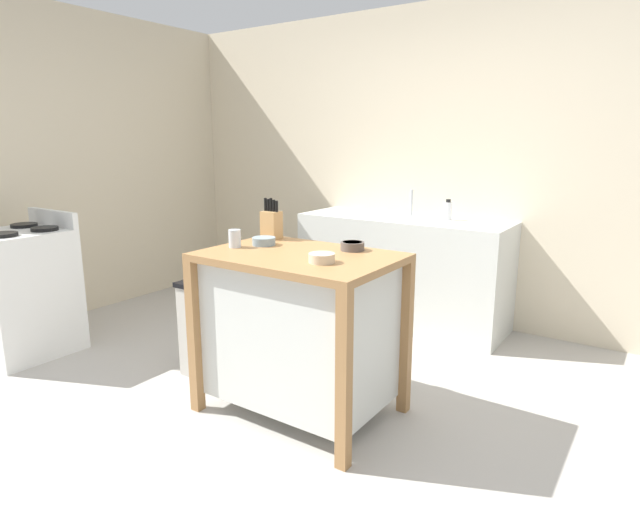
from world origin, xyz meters
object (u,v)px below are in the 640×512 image
object	(u,v)px
knife_block	(271,224)
sink_faucet	(411,203)
bottle_spray_cleaner	(448,210)
bowl_ceramic_small	(322,258)
stove	(22,292)
kitchen_island	(300,325)
drinking_cup	(235,238)
bowl_ceramic_wide	(264,241)
trash_bin	(211,328)
bowl_stoneware_deep	(352,246)

from	to	relation	value
knife_block	sink_faucet	size ratio (longest dim) A/B	1.14
sink_faucet	bottle_spray_cleaner	world-z (taller)	sink_faucet
bowl_ceramic_small	stove	bearing A→B (deg)	-172.18
knife_block	kitchen_island	bearing A→B (deg)	-32.63
drinking_cup	bottle_spray_cleaner	world-z (taller)	bottle_spray_cleaner
bowl_ceramic_wide	trash_bin	distance (m)	0.77
bowl_ceramic_wide	stove	bearing A→B (deg)	-164.67
knife_block	drinking_cup	world-z (taller)	knife_block
bowl_ceramic_small	bottle_spray_cleaner	distance (m)	1.89
bottle_spray_cleaner	stove	size ratio (longest dim) A/B	0.16
kitchen_island	bottle_spray_cleaner	world-z (taller)	bottle_spray_cleaner
bowl_stoneware_deep	drinking_cup	xyz separation A→B (m)	(-0.60, -0.30, 0.03)
bowl_ceramic_wide	bottle_spray_cleaner	world-z (taller)	bottle_spray_cleaner
bowl_stoneware_deep	bottle_spray_cleaner	xyz separation A→B (m)	(-0.04, 1.55, 0.02)
trash_bin	stove	world-z (taller)	stove
bowl_ceramic_small	bottle_spray_cleaner	bearing A→B (deg)	92.09
kitchen_island	drinking_cup	bearing A→B (deg)	-170.34
bowl_stoneware_deep	bowl_ceramic_small	bearing A→B (deg)	-85.52
bowl_ceramic_small	knife_block	bearing A→B (deg)	149.64
bowl_ceramic_wide	sink_faucet	distance (m)	1.77
knife_block	bowl_stoneware_deep	world-z (taller)	knife_block
trash_bin	bottle_spray_cleaner	xyz separation A→B (m)	(0.91, 1.73, 0.65)
trash_bin	sink_faucet	xyz separation A→B (m)	(0.57, 1.78, 0.69)
kitchen_island	drinking_cup	size ratio (longest dim) A/B	10.23
bowl_ceramic_wide	drinking_cup	world-z (taller)	drinking_cup
bowl_ceramic_wide	bowl_ceramic_small	xyz separation A→B (m)	(0.53, -0.18, 0.00)
stove	trash_bin	bearing A→B (deg)	19.30
kitchen_island	bottle_spray_cleaner	xyz separation A→B (m)	(0.15, 1.78, 0.45)
bowl_ceramic_wide	bowl_ceramic_small	world-z (taller)	bowl_ceramic_small
sink_faucet	stove	world-z (taller)	sink_faucet
bowl_ceramic_small	sink_faucet	bearing A→B (deg)	101.89
kitchen_island	stove	world-z (taller)	stove
bowl_stoneware_deep	bottle_spray_cleaner	bearing A→B (deg)	91.56
knife_block	bowl_ceramic_small	world-z (taller)	knife_block
trash_bin	bottle_spray_cleaner	world-z (taller)	bottle_spray_cleaner
bottle_spray_cleaner	stove	world-z (taller)	bottle_spray_cleaner
drinking_cup	knife_block	bearing A→B (deg)	89.55
bowl_stoneware_deep	bowl_ceramic_small	xyz separation A→B (m)	(0.03, -0.34, -0.00)
bowl_ceramic_small	trash_bin	bearing A→B (deg)	170.66
sink_faucet	bottle_spray_cleaner	xyz separation A→B (m)	(0.34, -0.06, -0.03)
trash_bin	bowl_ceramic_wide	bearing A→B (deg)	2.32
bowl_stoneware_deep	trash_bin	size ratio (longest dim) A/B	0.21
drinking_cup	bottle_spray_cleaner	xyz separation A→B (m)	(0.55, 1.85, -0.00)
knife_block	bowl_ceramic_wide	xyz separation A→B (m)	(0.09, -0.18, -0.07)
bowl_ceramic_small	trash_bin	size ratio (longest dim) A/B	0.21
sink_faucet	knife_block	bearing A→B (deg)	-97.57
kitchen_island	sink_faucet	size ratio (longest dim) A/B	4.73
kitchen_island	bowl_stoneware_deep	world-z (taller)	bowl_stoneware_deep
drinking_cup	stove	xyz separation A→B (m)	(-1.75, -0.36, -0.51)
knife_block	trash_bin	xyz separation A→B (m)	(-0.36, -0.20, -0.69)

